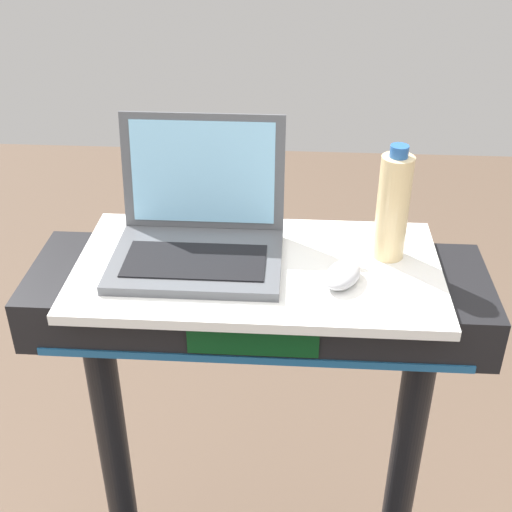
% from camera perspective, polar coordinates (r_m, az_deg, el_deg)
% --- Properties ---
extents(desk_board, '(0.70, 0.38, 0.02)m').
position_cam_1_polar(desk_board, '(1.32, 0.14, -1.10)').
color(desk_board, white).
rests_on(desk_board, treadmill_base).
extents(laptop, '(0.33, 0.27, 0.25)m').
position_cam_1_polar(laptop, '(1.33, -4.81, 2.13)').
color(laptop, '#515459').
rests_on(laptop, desk_board).
extents(computer_mouse, '(0.10, 0.12, 0.03)m').
position_cam_1_polar(computer_mouse, '(1.26, 7.25, -1.56)').
color(computer_mouse, '#B2B2B7').
rests_on(computer_mouse, desk_board).
extents(water_bottle, '(0.06, 0.06, 0.23)m').
position_cam_1_polar(water_bottle, '(1.32, 11.37, 4.08)').
color(water_bottle, beige).
rests_on(water_bottle, desk_board).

